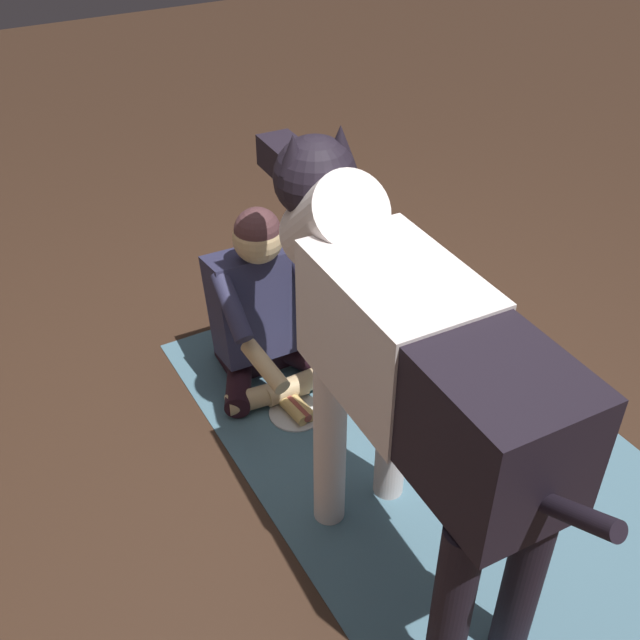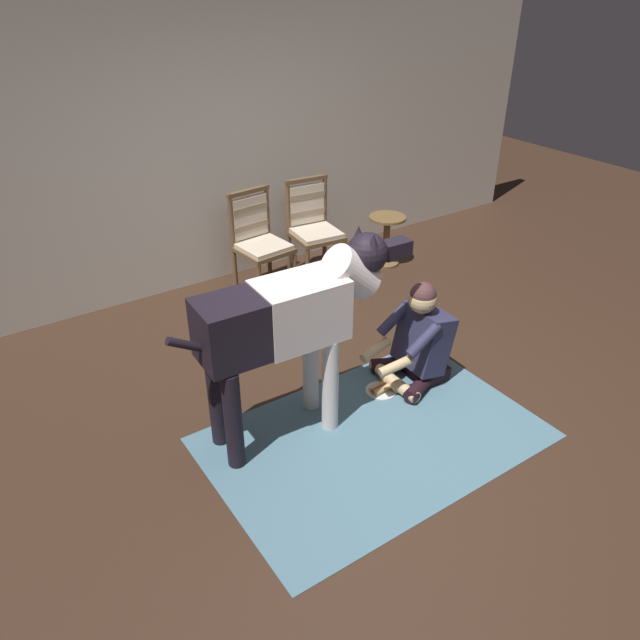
% 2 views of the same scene
% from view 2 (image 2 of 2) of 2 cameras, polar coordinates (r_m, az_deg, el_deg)
% --- Properties ---
extents(ground_plane, '(13.99, 13.99, 0.00)m').
position_cam_2_polar(ground_plane, '(4.45, 6.75, -8.89)').
color(ground_plane, '#362318').
extents(back_wall, '(8.08, 0.10, 2.60)m').
position_cam_2_polar(back_wall, '(6.00, -10.29, 15.45)').
color(back_wall, beige).
rests_on(back_wall, ground).
extents(area_rug, '(2.22, 1.46, 0.01)m').
position_cam_2_polar(area_rug, '(4.26, 5.09, -10.87)').
color(area_rug, slate).
rests_on(area_rug, ground).
extents(dining_chair_left_of_pair, '(0.51, 0.51, 0.98)m').
position_cam_2_polar(dining_chair_left_of_pair, '(5.91, -5.84, 7.74)').
color(dining_chair_left_of_pair, brown).
rests_on(dining_chair_left_of_pair, ground).
extents(dining_chair_right_of_pair, '(0.50, 0.51, 0.98)m').
position_cam_2_polar(dining_chair_right_of_pair, '(6.20, -0.73, 9.02)').
color(dining_chair_right_of_pair, brown).
rests_on(dining_chair_right_of_pair, ground).
extents(person_sitting_on_floor, '(0.67, 0.58, 0.83)m').
position_cam_2_polar(person_sitting_on_floor, '(4.65, 9.14, -2.01)').
color(person_sitting_on_floor, black).
rests_on(person_sitting_on_floor, ground).
extents(large_dog, '(1.72, 0.40, 1.35)m').
position_cam_2_polar(large_dog, '(3.84, -2.71, 0.13)').
color(large_dog, silver).
rests_on(large_dog, ground).
extents(hot_dog_on_plate, '(0.24, 0.24, 0.06)m').
position_cam_2_polar(hot_dog_on_plate, '(4.66, 5.75, -6.42)').
color(hot_dog_on_plate, silver).
rests_on(hot_dog_on_plate, ground).
extents(round_side_table, '(0.39, 0.39, 0.54)m').
position_cam_2_polar(round_side_table, '(6.52, 6.24, 7.81)').
color(round_side_table, brown).
rests_on(round_side_table, ground).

